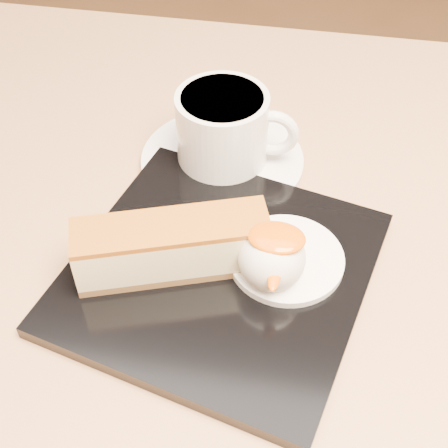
% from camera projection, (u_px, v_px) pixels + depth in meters
% --- Properties ---
extents(table, '(0.80, 0.80, 0.72)m').
position_uv_depth(table, '(179.00, 379.00, 0.60)').
color(table, black).
rests_on(table, ground).
extents(dessert_plate, '(0.27, 0.27, 0.01)m').
position_uv_depth(dessert_plate, '(220.00, 272.00, 0.49)').
color(dessert_plate, black).
rests_on(dessert_plate, table).
extents(cheesecake, '(0.15, 0.08, 0.05)m').
position_uv_depth(cheesecake, '(172.00, 246.00, 0.47)').
color(cheesecake, brown).
rests_on(cheesecake, dessert_plate).
extents(cream_smear, '(0.09, 0.09, 0.01)m').
position_uv_depth(cream_smear, '(286.00, 259.00, 0.48)').
color(cream_smear, white).
rests_on(cream_smear, dessert_plate).
extents(ice_cream_scoop, '(0.05, 0.05, 0.05)m').
position_uv_depth(ice_cream_scoop, '(272.00, 258.00, 0.46)').
color(ice_cream_scoop, white).
rests_on(ice_cream_scoop, cream_smear).
extents(mango_sauce, '(0.04, 0.03, 0.01)m').
position_uv_depth(mango_sauce, '(277.00, 238.00, 0.44)').
color(mango_sauce, '#D65B06').
rests_on(mango_sauce, ice_cream_scoop).
extents(mint_sprig, '(0.04, 0.03, 0.00)m').
position_uv_depth(mint_sprig, '(254.00, 227.00, 0.50)').
color(mint_sprig, '#287C29').
rests_on(mint_sprig, cream_smear).
extents(saucer, '(0.15, 0.15, 0.01)m').
position_uv_depth(saucer, '(222.00, 161.00, 0.58)').
color(saucer, white).
rests_on(saucer, table).
extents(coffee_cup, '(0.11, 0.08, 0.07)m').
position_uv_depth(coffee_cup, '(225.00, 127.00, 0.55)').
color(coffee_cup, white).
rests_on(coffee_cup, saucer).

